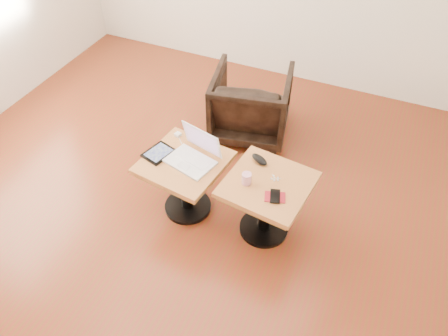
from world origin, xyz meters
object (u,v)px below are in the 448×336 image
at_px(armchair, 251,104).
at_px(laptop, 194,155).
at_px(side_table_left, 185,173).
at_px(side_table_right, 267,195).
at_px(striped_cup, 247,179).

bearing_deg(armchair, laptop, 76.36).
xyz_separation_m(side_table_left, side_table_right, (0.65, 0.04, 0.00)).
relative_size(side_table_right, striped_cup, 7.36).
bearing_deg(striped_cup, side_table_right, 25.15).
xyz_separation_m(side_table_left, striped_cup, (0.51, -0.03, 0.18)).
relative_size(side_table_right, armchair, 0.90).
height_order(laptop, armchair, laptop).
distance_m(striped_cup, armchair, 1.25).
bearing_deg(side_table_left, laptop, 41.09).
xyz_separation_m(striped_cup, armchair, (-0.40, 1.16, -0.25)).
relative_size(laptop, striped_cup, 4.57).
distance_m(laptop, striped_cup, 0.45).
relative_size(side_table_left, striped_cup, 7.42).
bearing_deg(laptop, side_table_left, -131.81).
relative_size(striped_cup, armchair, 0.12).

